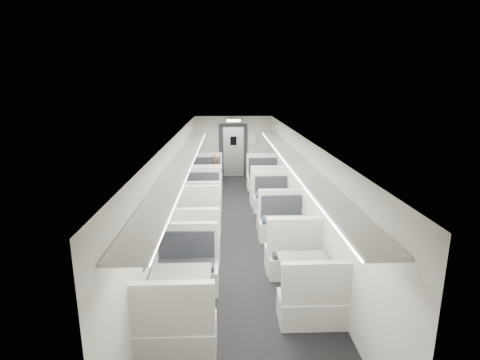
{
  "coord_description": "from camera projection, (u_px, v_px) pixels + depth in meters",
  "views": [
    {
      "loc": [
        -0.29,
        -8.72,
        3.54
      ],
      "look_at": [
        0.06,
        0.57,
        1.2
      ],
      "focal_mm": 28.0,
      "sensor_mm": 36.0,
      "label": 1
    }
  ],
  "objects": [
    {
      "name": "booth_right_a",
      "position": [
        265.0,
        183.0,
        12.36
      ],
      "size": [
        1.13,
        2.29,
        1.22
      ],
      "color": "silver",
      "rests_on": "room"
    },
    {
      "name": "window_c",
      "position": [
        170.0,
        192.0,
        7.97
      ],
      "size": [
        0.02,
        1.18,
        0.84
      ],
      "primitive_type": "cube",
      "color": "black",
      "rests_on": "room"
    },
    {
      "name": "window_d",
      "position": [
        150.0,
        230.0,
        5.84
      ],
      "size": [
        0.02,
        1.18,
        0.84
      ],
      "primitive_type": "cube",
      "color": "black",
      "rests_on": "room"
    },
    {
      "name": "exit_sign",
      "position": [
        234.0,
        120.0,
        14.04
      ],
      "size": [
        0.62,
        0.12,
        0.16
      ],
      "color": "black",
      "rests_on": "room"
    },
    {
      "name": "booth_left_c",
      "position": [
        196.0,
        228.0,
        8.52
      ],
      "size": [
        1.12,
        2.28,
        1.22
      ],
      "color": "silver",
      "rests_on": "room"
    },
    {
      "name": "luggage_rack_right",
      "position": [
        293.0,
        159.0,
        8.61
      ],
      "size": [
        0.46,
        10.4,
        0.09
      ],
      "color": "silver",
      "rests_on": "room"
    },
    {
      "name": "window_a",
      "position": [
        190.0,
        155.0,
        12.24
      ],
      "size": [
        0.02,
        1.18,
        0.84
      ],
      "primitive_type": "cube",
      "color": "black",
      "rests_on": "room"
    },
    {
      "name": "window_b",
      "position": [
        182.0,
        169.0,
        10.11
      ],
      "size": [
        0.02,
        1.18,
        0.84
      ],
      "primitive_type": "cube",
      "color": "black",
      "rests_on": "room"
    },
    {
      "name": "room",
      "position": [
        238.0,
        186.0,
        9.03
      ],
      "size": [
        3.24,
        12.24,
        2.64
      ],
      "color": "black",
      "rests_on": "ground"
    },
    {
      "name": "booth_right_d",
      "position": [
        302.0,
        276.0,
        6.43
      ],
      "size": [
        1.01,
        2.04,
        1.09
      ],
      "color": "silver",
      "rests_on": "room"
    },
    {
      "name": "passenger",
      "position": [
        215.0,
        177.0,
        11.96
      ],
      "size": [
        0.59,
        0.49,
        1.4
      ],
      "primitive_type": "imported",
      "rotation": [
        0.0,
        0.0,
        -0.34
      ],
      "color": "black",
      "rests_on": "room"
    },
    {
      "name": "booth_left_b",
      "position": [
        201.0,
        204.0,
        10.2
      ],
      "size": [
        1.12,
        2.27,
        1.21
      ],
      "color": "silver",
      "rests_on": "room"
    },
    {
      "name": "booth_right_c",
      "position": [
        286.0,
        236.0,
        8.1
      ],
      "size": [
        1.07,
        2.16,
        1.16
      ],
      "color": "silver",
      "rests_on": "room"
    },
    {
      "name": "booth_left_a",
      "position": [
        205.0,
        182.0,
        12.55
      ],
      "size": [
        1.12,
        2.26,
        1.21
      ],
      "color": "silver",
      "rests_on": "room"
    },
    {
      "name": "wall_notice",
      "position": [
        252.0,
        139.0,
        14.72
      ],
      "size": [
        0.32,
        0.02,
        0.4
      ],
      "primitive_type": "cube",
      "color": "silver",
      "rests_on": "room"
    },
    {
      "name": "luggage_rack_left",
      "position": [
        184.0,
        159.0,
        8.52
      ],
      "size": [
        0.46,
        10.4,
        0.09
      ],
      "color": "silver",
      "rests_on": "room"
    },
    {
      "name": "booth_right_b",
      "position": [
        274.0,
        206.0,
        10.12
      ],
      "size": [
        1.04,
        2.1,
        1.12
      ],
      "color": "silver",
      "rests_on": "room"
    },
    {
      "name": "booth_left_d",
      "position": [
        182.0,
        295.0,
        5.8
      ],
      "size": [
        1.1,
        2.24,
        1.2
      ],
      "color": "silver",
      "rests_on": "room"
    },
    {
      "name": "vestibule_door",
      "position": [
        233.0,
        151.0,
        14.82
      ],
      "size": [
        1.1,
        0.13,
        2.1
      ],
      "color": "black",
      "rests_on": "room"
    }
  ]
}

